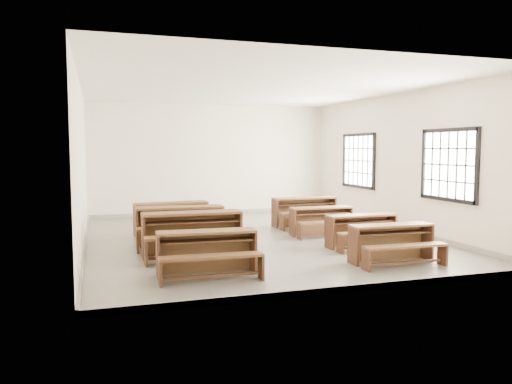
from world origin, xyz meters
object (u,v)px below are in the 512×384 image
object	(u,v)px
desk_set_1	(193,231)
desk_set_5	(362,228)
desk_set_0	(207,250)
desk_set_3	(172,216)
desk_set_6	(322,219)
desk_set_2	(180,223)
desk_set_7	(305,210)
desk_set_4	(392,241)

from	to	relation	value
desk_set_1	desk_set_5	distance (m)	3.32
desk_set_0	desk_set_3	distance (m)	3.71
desk_set_6	desk_set_3	bearing A→B (deg)	162.75
desk_set_1	desk_set_2	size ratio (longest dim) A/B	1.00
desk_set_0	desk_set_5	size ratio (longest dim) A/B	1.08
desk_set_7	desk_set_4	bearing A→B (deg)	-92.98
desk_set_1	desk_set_3	distance (m)	2.32
desk_set_3	desk_set_4	xyz separation A→B (m)	(3.16, -3.84, -0.05)
desk_set_7	desk_set_3	bearing A→B (deg)	-176.28
desk_set_0	desk_set_1	size ratio (longest dim) A/B	0.87
desk_set_0	desk_set_7	bearing A→B (deg)	52.94
desk_set_3	desk_set_5	xyz separation A→B (m)	(3.35, -2.49, -0.05)
desk_set_1	desk_set_7	xyz separation A→B (m)	(3.28, 2.57, -0.05)
desk_set_6	desk_set_2	bearing A→B (deg)	-175.22
desk_set_4	desk_set_1	bearing A→B (deg)	155.89
desk_set_1	desk_set_4	bearing A→B (deg)	-25.04
desk_set_3	desk_set_0	bearing A→B (deg)	-95.76
desk_set_6	desk_set_1	bearing A→B (deg)	-156.99
desk_set_5	desk_set_7	distance (m)	2.74
desk_set_1	desk_set_4	world-z (taller)	desk_set_1
desk_set_4	desk_set_7	world-z (taller)	desk_set_7
desk_set_3	desk_set_5	bearing A→B (deg)	-42.32
desk_set_1	desk_set_5	xyz separation A→B (m)	(3.32, -0.17, -0.09)
desk_set_2	desk_set_4	world-z (taller)	desk_set_2
desk_set_2	desk_set_6	distance (m)	3.20
desk_set_6	desk_set_7	bearing A→B (deg)	84.36
desk_set_1	desk_set_3	size ratio (longest dim) A/B	1.05
desk_set_1	desk_set_7	size ratio (longest dim) A/B	1.11
desk_set_5	desk_set_7	bearing A→B (deg)	89.25
desk_set_7	desk_set_6	bearing A→B (deg)	-97.01
desk_set_5	desk_set_2	bearing A→B (deg)	158.45
desk_set_4	desk_set_6	xyz separation A→B (m)	(0.02, 2.81, -0.01)
desk_set_2	desk_set_6	size ratio (longest dim) A/B	1.26
desk_set_6	desk_set_7	size ratio (longest dim) A/B	0.88
desk_set_4	desk_set_5	size ratio (longest dim) A/B	1.02
desk_set_1	desk_set_6	world-z (taller)	desk_set_1
desk_set_4	desk_set_6	world-z (taller)	desk_set_4
desk_set_6	desk_set_5	bearing A→B (deg)	-82.45
desk_set_3	desk_set_6	distance (m)	3.34
desk_set_1	desk_set_2	bearing A→B (deg)	93.53
desk_set_2	desk_set_3	distance (m)	1.26
desk_set_4	desk_set_3	bearing A→B (deg)	131.27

